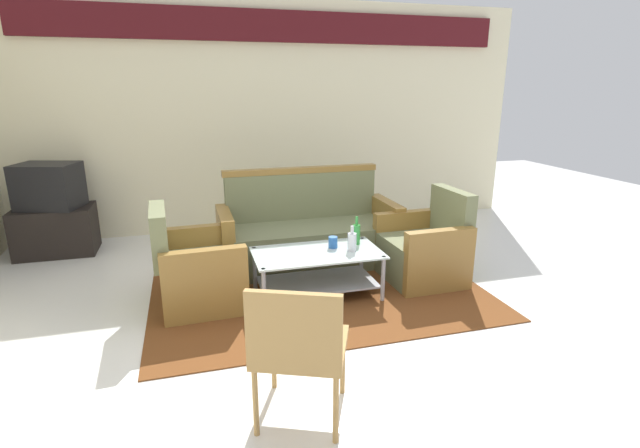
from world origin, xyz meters
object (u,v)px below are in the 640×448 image
(armchair_right, at_px, (424,250))
(bottle_green, at_px, (356,234))
(coffee_table, at_px, (317,267))
(cup, at_px, (333,242))
(couch, at_px, (308,235))
(tv_stand, at_px, (56,231))
(wicker_chair, at_px, (299,343))
(television, at_px, (49,186))
(armchair_left, at_px, (197,272))
(bottle_clear, at_px, (352,241))

(armchair_right, xyz_separation_m, bottle_green, (-0.68, 0.01, 0.22))
(coffee_table, bearing_deg, cup, 23.64)
(couch, height_order, tv_stand, couch)
(armchair_right, height_order, tv_stand, armchair_right)
(armchair_right, xyz_separation_m, wicker_chair, (-1.61, -1.66, 0.21))
(tv_stand, height_order, wicker_chair, wicker_chair)
(couch, relative_size, wicker_chair, 2.15)
(couch, bearing_deg, tv_stand, -22.72)
(tv_stand, bearing_deg, wicker_chair, -60.43)
(armchair_right, bearing_deg, television, 62.07)
(cup, bearing_deg, bottle_green, 9.86)
(cup, xyz_separation_m, television, (-2.63, 1.78, 0.30))
(armchair_left, distance_m, bottle_clear, 1.34)
(armchair_right, distance_m, television, 3.98)
(bottle_clear, distance_m, cup, 0.18)
(bottle_green, bearing_deg, couch, 112.09)
(armchair_right, relative_size, television, 1.22)
(couch, relative_size, coffee_table, 1.64)
(armchair_left, bearing_deg, bottle_clear, 79.67)
(bottle_green, relative_size, tv_stand, 0.32)
(tv_stand, bearing_deg, bottle_clear, -34.38)
(armchair_right, bearing_deg, tv_stand, 62.10)
(tv_stand, xyz_separation_m, television, (0.00, 0.00, 0.50))
(armchair_right, relative_size, cup, 8.50)
(bottle_clear, relative_size, tv_stand, 0.28)
(cup, bearing_deg, television, 145.95)
(bottle_green, bearing_deg, armchair_left, 179.50)
(armchair_left, height_order, bottle_green, armchair_left)
(tv_stand, bearing_deg, couch, -22.15)
(armchair_left, distance_m, cup, 1.19)
(armchair_left, relative_size, bottle_green, 3.32)
(coffee_table, xyz_separation_m, bottle_clear, (0.30, -0.05, 0.22))
(television, bearing_deg, cup, 162.14)
(coffee_table, relative_size, cup, 11.00)
(bottle_clear, xyz_separation_m, tv_stand, (-2.77, 1.89, -0.23))
(coffee_table, relative_size, bottle_green, 4.30)
(couch, xyz_separation_m, tv_stand, (-2.59, 1.05, -0.06))
(coffee_table, distance_m, cup, 0.26)
(tv_stand, xyz_separation_m, wicker_chair, (1.94, -3.41, 0.23))
(bottle_clear, height_order, cup, bottle_clear)
(television, distance_m, wicker_chair, 3.93)
(cup, bearing_deg, coffee_table, -156.36)
(armchair_right, distance_m, tv_stand, 3.95)
(cup, bearing_deg, bottle_clear, -40.85)
(couch, xyz_separation_m, armchair_left, (-1.13, -0.67, -0.03))
(bottle_clear, height_order, bottle_green, bottle_green)
(bottle_green, height_order, wicker_chair, wicker_chair)
(cup, height_order, wicker_chair, wicker_chair)
(bottle_green, bearing_deg, wicker_chair, -119.00)
(bottle_green, relative_size, cup, 2.56)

